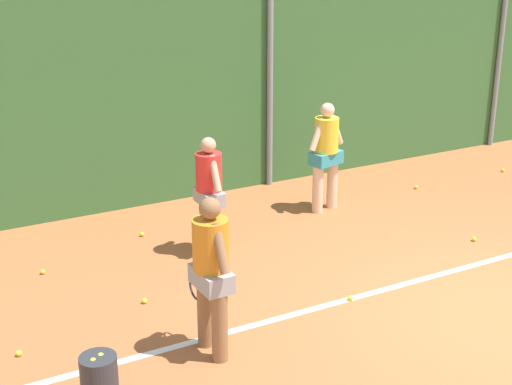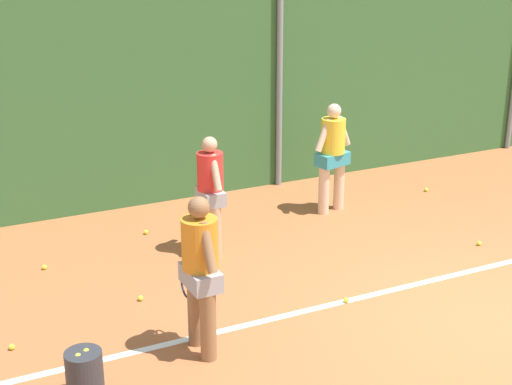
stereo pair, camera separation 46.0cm
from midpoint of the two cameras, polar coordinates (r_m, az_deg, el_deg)
The scene contains 18 objects.
ground_plane at distance 10.32m, azimuth 10.13°, elevation -5.39°, with size 27.98×27.98×0.00m, color #A85B33.
hedge_fence_backdrop at distance 12.91m, azimuth -0.35°, elevation 8.34°, with size 18.19×0.25×3.56m, color #386633.
fence_post_center at distance 12.72m, azimuth 0.02°, elevation 9.14°, with size 0.10×0.10×3.98m, color gray.
fence_post_right at distance 15.88m, azimuth 17.18°, elevation 10.39°, with size 0.10×0.10×3.98m, color gray.
court_baseline_paint at distance 10.01m, azimuth 11.71°, elevation -6.29°, with size 13.29×0.10×0.01m, color white.
player_foreground_near at distance 7.79m, azimuth -5.12°, elevation -5.74°, with size 0.38×0.81×1.75m.
player_midcourt at distance 10.20m, azimuth -4.85°, elevation 0.23°, with size 0.36×0.70×1.66m.
player_backcourt_far at distance 11.78m, azimuth 4.20°, elevation 3.15°, with size 0.72×0.41×1.74m.
ball_hopper at distance 7.51m, azimuth -13.55°, elevation -13.36°, with size 0.36×0.36×0.51m.
tennis_ball_1 at distance 11.51m, azimuth -4.87°, elevation -2.24°, with size 0.07×0.07×0.07m, color #CCDB33.
tennis_ball_2 at distance 9.29m, azimuth -9.85°, elevation -8.09°, with size 0.07×0.07×0.07m, color #CCDB33.
tennis_ball_3 at distance 10.33m, azimuth -17.06°, elevation -5.76°, with size 0.07×0.07×0.07m, color #CCDB33.
tennis_ball_4 at distance 11.25m, azimuth 15.03°, elevation -3.42°, with size 0.07×0.07×0.07m, color #CCDB33.
tennis_ball_5 at distance 9.27m, azimuth 5.71°, elevation -7.96°, with size 0.07×0.07×0.07m, color #CCDB33.
tennis_ball_6 at distance 14.52m, azimuth 17.30°, elevation 1.61°, with size 0.07×0.07×0.07m, color #CCDB33.
tennis_ball_10 at distance 8.59m, azimuth -18.98°, elevation -11.44°, with size 0.07×0.07×0.07m, color #CCDB33.
tennis_ball_11 at distance 11.19m, azimuth -9.78°, elevation -3.14°, with size 0.07×0.07×0.07m, color #CCDB33.
tennis_ball_12 at distance 13.22m, azimuth 11.04°, elevation 0.40°, with size 0.07×0.07×0.07m, color #CCDB33.
Camera 1 is at (-6.19, -5.47, 4.32)m, focal length 52.95 mm.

